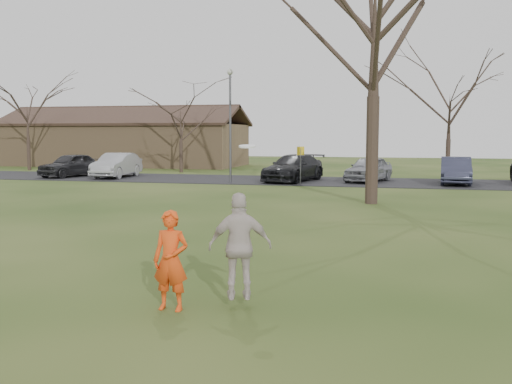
# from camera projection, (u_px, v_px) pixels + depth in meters

# --- Properties ---
(ground) EXTENTS (120.00, 120.00, 0.00)m
(ground) POSITION_uv_depth(u_px,v_px,m) (194.00, 315.00, 8.87)
(ground) COLOR #1E380F
(ground) RESTS_ON ground
(parking_strip) EXTENTS (62.00, 6.50, 0.04)m
(parking_strip) POSITION_uv_depth(u_px,v_px,m) (344.00, 182.00, 33.02)
(parking_strip) COLOR black
(parking_strip) RESTS_ON ground
(player_defender) EXTENTS (0.58, 0.39, 1.58)m
(player_defender) POSITION_uv_depth(u_px,v_px,m) (171.00, 260.00, 9.04)
(player_defender) COLOR #E84513
(player_defender) RESTS_ON ground
(car_0) EXTENTS (2.85, 4.67, 1.49)m
(car_0) POSITION_uv_depth(u_px,v_px,m) (71.00, 165.00, 36.55)
(car_0) COLOR #252528
(car_0) RESTS_ON parking_strip
(car_1) EXTENTS (1.84, 4.66, 1.51)m
(car_1) POSITION_uv_depth(u_px,v_px,m) (117.00, 165.00, 35.93)
(car_1) COLOR #9E9FA3
(car_1) RESTS_ON parking_strip
(car_3) EXTENTS (3.36, 5.58, 1.51)m
(car_3) POSITION_uv_depth(u_px,v_px,m) (293.00, 168.00, 33.09)
(car_3) COLOR black
(car_3) RESTS_ON parking_strip
(car_4) EXTENTS (2.89, 4.56, 1.45)m
(car_4) POSITION_uv_depth(u_px,v_px,m) (369.00, 169.00, 32.81)
(car_4) COLOR gray
(car_4) RESTS_ON parking_strip
(car_5) EXTENTS (1.83, 4.52, 1.46)m
(car_5) POSITION_uv_depth(u_px,v_px,m) (456.00, 170.00, 31.24)
(car_5) COLOR #32344B
(car_5) RESTS_ON parking_strip
(catching_play) EXTENTS (1.07, 0.69, 2.44)m
(catching_play) POSITION_uv_depth(u_px,v_px,m) (240.00, 246.00, 9.09)
(catching_play) COLOR beige
(catching_play) RESTS_ON ground
(building) EXTENTS (20.60, 8.50, 5.14)m
(building) POSITION_uv_depth(u_px,v_px,m) (126.00, 143.00, 50.13)
(building) COLOR #8C6D4C
(building) RESTS_ON ground
(lamp_post) EXTENTS (0.34, 0.34, 6.27)m
(lamp_post) POSITION_uv_depth(u_px,v_px,m) (230.00, 111.00, 31.63)
(lamp_post) COLOR #47474C
(lamp_post) RESTS_ON ground
(sign_yellow) EXTENTS (0.35, 0.35, 2.08)m
(sign_yellow) POSITION_uv_depth(u_px,v_px,m) (301.00, 158.00, 30.45)
(sign_yellow) COLOR #47474C
(sign_yellow) RESTS_ON ground
(big_tree) EXTENTS (9.00, 9.00, 14.00)m
(big_tree) POSITION_uv_depth(u_px,v_px,m) (375.00, 23.00, 22.18)
(big_tree) COLOR #352821
(big_tree) RESTS_ON ground
(small_tree_row) EXTENTS (55.00, 5.90, 8.50)m
(small_tree_row) POSITION_uv_depth(u_px,v_px,m) (422.00, 115.00, 36.47)
(small_tree_row) COLOR #352821
(small_tree_row) RESTS_ON ground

